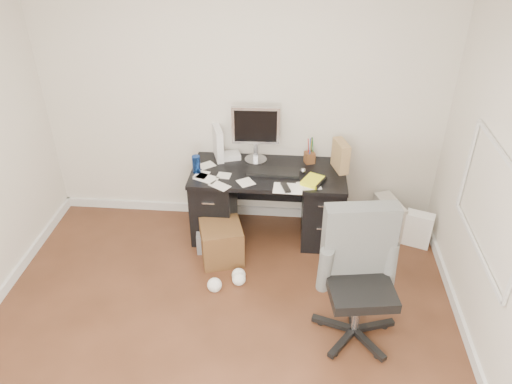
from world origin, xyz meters
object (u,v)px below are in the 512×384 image
Objects in this scene: lcd_monitor at (256,134)px; pc_tower at (388,218)px; keyboard at (273,172)px; wicker_basket at (222,243)px; desk at (268,201)px; office_chair at (361,282)px.

lcd_monitor is 1.47× the size of pc_tower.
keyboard reaches higher than wicker_basket.
desk reaches higher than wicker_basket.
keyboard is 1.32m from pc_tower.
office_chair is at bearing -58.64° from desk.
wicker_basket is (-0.46, -0.41, -0.57)m from keyboard.
lcd_monitor is 0.52× the size of office_chair.
keyboard is 1.32× the size of wicker_basket.
keyboard is at bearing 166.90° from pc_tower.
office_chair reaches higher than keyboard.
pc_tower is at bearing -6.66° from lcd_monitor.
office_chair is at bearing -35.36° from wicker_basket.
pc_tower is at bearing 63.86° from office_chair.
office_chair is (0.93, -1.50, -0.48)m from lcd_monitor.
office_chair reaches higher than wicker_basket.
wicker_basket is (-1.65, -0.54, -0.01)m from pc_tower.
office_chair is at bearing -57.61° from keyboard.
office_chair is 2.82× the size of pc_tower.
office_chair is at bearing -60.45° from lcd_monitor.
wicker_basket is (-0.42, -0.44, -0.21)m from desk.
office_chair reaches higher than pc_tower.
keyboard is (0.19, -0.23, -0.28)m from lcd_monitor.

